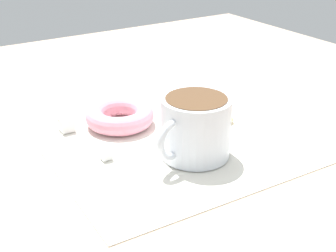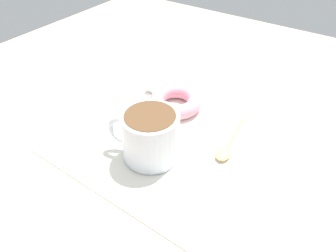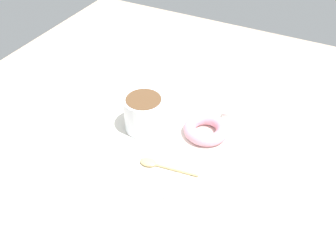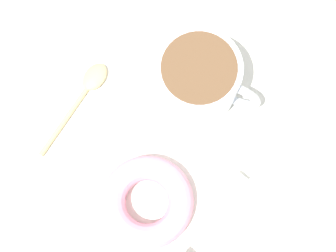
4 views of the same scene
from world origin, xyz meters
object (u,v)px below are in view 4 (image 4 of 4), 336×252
donut (147,202)px  spoon (86,89)px  sugar_cube_extra (239,181)px  coffee_cup (196,77)px

donut → spoon: (5.43, 13.82, -0.99)cm
spoon → sugar_cube_extra: (2.84, -20.09, 0.30)cm
donut → sugar_cube_extra: donut is taller
donut → spoon: 14.88cm
coffee_cup → donut: 14.54cm
coffee_cup → spoon: size_ratio=0.95×
coffee_cup → donut: bearing=-162.1°
coffee_cup → sugar_cube_extra: (-5.32, -10.66, -3.47)cm
sugar_cube_extra → spoon: bearing=98.0°
spoon → coffee_cup: bearing=-49.1°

